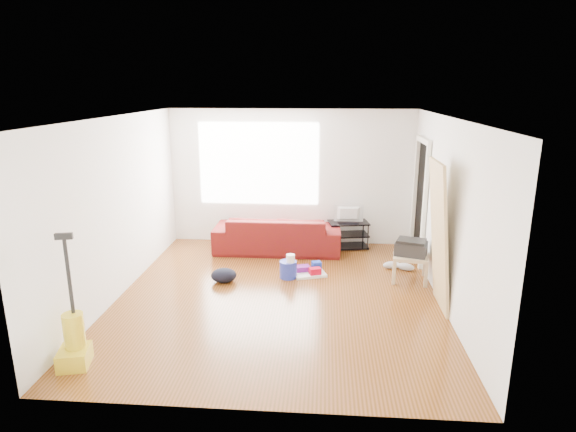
# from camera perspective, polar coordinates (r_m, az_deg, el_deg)

# --- Properties ---
(room) EXTENTS (4.51, 5.01, 2.51)m
(room) POSITION_cam_1_polar(r_m,az_deg,el_deg) (6.65, -0.46, 0.90)
(room) COLOR #5B330D
(room) RESTS_ON ground
(sofa) EXTENTS (2.25, 0.88, 0.66)m
(sofa) POSITION_cam_1_polar(r_m,az_deg,el_deg) (8.75, -1.23, -4.13)
(sofa) COLOR #5A150A
(sofa) RESTS_ON ground
(tv_stand) EXTENTS (0.78, 0.53, 0.49)m
(tv_stand) POSITION_cam_1_polar(r_m,az_deg,el_deg) (8.90, 7.13, -2.18)
(tv_stand) COLOR black
(tv_stand) RESTS_ON ground
(tv) EXTENTS (0.53, 0.07, 0.31)m
(tv) POSITION_cam_1_polar(r_m,az_deg,el_deg) (8.80, 7.21, 0.25)
(tv) COLOR black
(tv) RESTS_ON tv_stand
(side_table) EXTENTS (0.58, 0.58, 0.41)m
(side_table) POSITION_cam_1_polar(r_m,az_deg,el_deg) (7.58, 14.30, -4.92)
(side_table) COLOR tan
(side_table) RESTS_ON ground
(printer) EXTENTS (0.54, 0.47, 0.24)m
(printer) POSITION_cam_1_polar(r_m,az_deg,el_deg) (7.52, 14.39, -3.62)
(printer) COLOR black
(printer) RESTS_ON side_table
(bucket) EXTENTS (0.33, 0.33, 0.27)m
(bucket) POSITION_cam_1_polar(r_m,az_deg,el_deg) (7.57, 0.03, -7.29)
(bucket) COLOR #2434B4
(bucket) RESTS_ON ground
(toilet_paper) EXTENTS (0.13, 0.13, 0.12)m
(toilet_paper) POSITION_cam_1_polar(r_m,az_deg,el_deg) (7.47, 0.30, -6.01)
(toilet_paper) COLOR white
(toilet_paper) RESTS_ON bucket
(cleaning_tray) EXTENTS (0.59, 0.53, 0.18)m
(cleaning_tray) POSITION_cam_1_polar(r_m,az_deg,el_deg) (7.69, 2.59, -6.50)
(cleaning_tray) COLOR white
(cleaning_tray) RESTS_ON ground
(backpack) EXTENTS (0.44, 0.37, 0.21)m
(backpack) POSITION_cam_1_polar(r_m,az_deg,el_deg) (7.47, -7.59, -7.74)
(backpack) COLOR black
(backpack) RESTS_ON ground
(sneakers) EXTENTS (0.53, 0.27, 0.12)m
(sneakers) POSITION_cam_1_polar(r_m,az_deg,el_deg) (8.07, 12.95, -5.78)
(sneakers) COLOR silver
(sneakers) RESTS_ON ground
(vacuum) EXTENTS (0.38, 0.41, 1.46)m
(vacuum) POSITION_cam_1_polar(r_m,az_deg,el_deg) (5.74, -24.03, -13.43)
(vacuum) COLOR gold
(vacuum) RESTS_ON ground
(door_panel) EXTENTS (0.25, 0.80, 1.98)m
(door_panel) POSITION_cam_1_polar(r_m,az_deg,el_deg) (6.94, 16.82, -10.16)
(door_panel) COLOR tan
(door_panel) RESTS_ON ground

